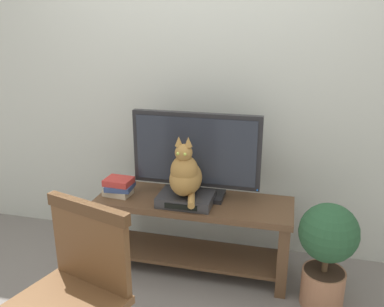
% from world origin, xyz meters
% --- Properties ---
extents(back_wall, '(7.00, 0.12, 2.80)m').
position_xyz_m(back_wall, '(0.00, 0.93, 1.40)').
color(back_wall, '#B7BCB2').
rests_on(back_wall, ground).
extents(tv_stand, '(1.35, 0.44, 0.54)m').
position_xyz_m(tv_stand, '(0.02, 0.48, 0.37)').
color(tv_stand, '#513823').
rests_on(tv_stand, ground).
extents(tv, '(0.88, 0.20, 0.60)m').
position_xyz_m(tv, '(0.02, 0.54, 0.85)').
color(tv, black).
rests_on(tv, tv_stand).
extents(media_box, '(0.36, 0.26, 0.07)m').
position_xyz_m(media_box, '(-0.02, 0.41, 0.57)').
color(media_box, '#2D2D30').
rests_on(media_box, tv_stand).
extents(cat, '(0.22, 0.37, 0.41)m').
position_xyz_m(cat, '(-0.02, 0.39, 0.75)').
color(cat, olive).
rests_on(cat, media_box).
extents(wooden_chair, '(0.60, 0.60, 0.92)m').
position_xyz_m(wooden_chair, '(-0.29, -0.60, 0.54)').
color(wooden_chair, brown).
rests_on(wooden_chair, ground).
extents(book_stack, '(0.21, 0.18, 0.12)m').
position_xyz_m(book_stack, '(-0.51, 0.43, 0.60)').
color(book_stack, beige).
rests_on(book_stack, tv_stand).
extents(potted_plant, '(0.36, 0.36, 0.68)m').
position_xyz_m(potted_plant, '(0.90, 0.29, 0.40)').
color(potted_plant, '#9E6B4C').
rests_on(potted_plant, ground).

